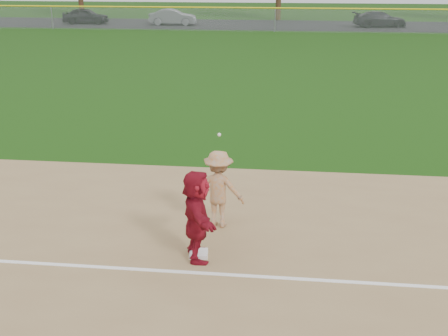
# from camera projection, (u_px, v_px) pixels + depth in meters

# --- Properties ---
(ground) EXTENTS (160.00, 160.00, 0.00)m
(ground) POSITION_uv_depth(u_px,v_px,m) (215.00, 254.00, 11.24)
(ground) COLOR #173F0C
(ground) RESTS_ON ground
(foul_line) EXTENTS (60.00, 0.10, 0.01)m
(foul_line) POSITION_uv_depth(u_px,v_px,m) (210.00, 274.00, 10.49)
(foul_line) COLOR white
(foul_line) RESTS_ON infield_dirt
(parking_asphalt) EXTENTS (120.00, 10.00, 0.01)m
(parking_asphalt) POSITION_uv_depth(u_px,v_px,m) (276.00, 25.00, 54.20)
(parking_asphalt) COLOR black
(parking_asphalt) RESTS_ON ground
(first_base) EXTENTS (0.40, 0.40, 0.08)m
(first_base) POSITION_uv_depth(u_px,v_px,m) (199.00, 254.00, 11.13)
(first_base) COLOR white
(first_base) RESTS_ON infield_dirt
(base_runner) EXTENTS (0.98, 1.78, 1.83)m
(base_runner) POSITION_uv_depth(u_px,v_px,m) (197.00, 215.00, 10.76)
(base_runner) COLOR maroon
(base_runner) RESTS_ON infield_dirt
(car_left) EXTENTS (4.51, 2.00, 1.51)m
(car_left) POSITION_uv_depth(u_px,v_px,m) (86.00, 16.00, 54.99)
(car_left) COLOR black
(car_left) RESTS_ON parking_asphalt
(car_mid) EXTENTS (4.61, 1.94, 1.48)m
(car_mid) POSITION_uv_depth(u_px,v_px,m) (173.00, 17.00, 53.86)
(car_mid) COLOR #5B5D63
(car_mid) RESTS_ON parking_asphalt
(car_right) EXTENTS (5.16, 2.82, 1.42)m
(car_right) POSITION_uv_depth(u_px,v_px,m) (380.00, 19.00, 52.02)
(car_right) COLOR black
(car_right) RESTS_ON parking_asphalt
(first_base_play) EXTENTS (1.17, 1.01, 2.31)m
(first_base_play) POSITION_uv_depth(u_px,v_px,m) (219.00, 189.00, 12.16)
(first_base_play) COLOR #969698
(first_base_play) RESTS_ON infield_dirt
(outfield_fence) EXTENTS (110.00, 0.12, 110.00)m
(outfield_fence) POSITION_uv_depth(u_px,v_px,m) (275.00, 8.00, 47.93)
(outfield_fence) COLOR #999EA0
(outfield_fence) RESTS_ON ground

